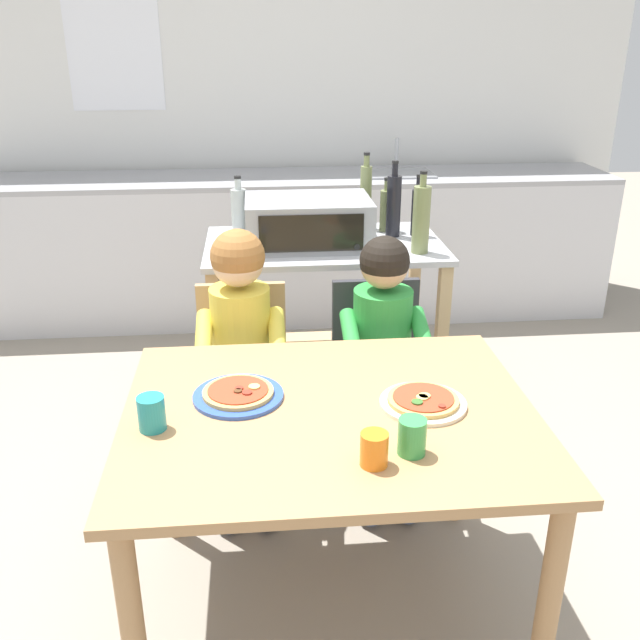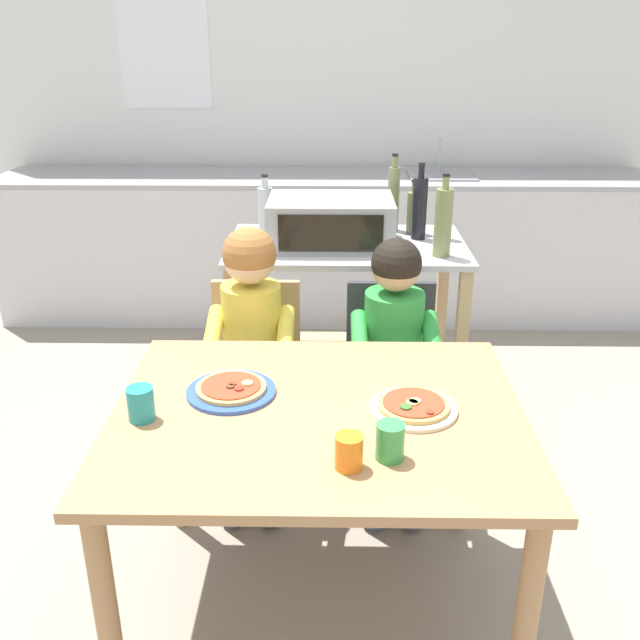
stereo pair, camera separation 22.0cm
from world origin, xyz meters
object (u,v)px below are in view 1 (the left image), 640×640
(bottle_brown_beer, at_px, (387,209))
(dining_chair_right, at_px, (378,369))
(toaster_oven, at_px, (308,222))
(bottle_tall_green_wine, at_px, (421,219))
(child_in_yellow_shirt, at_px, (241,339))
(bottle_clear_vinegar, at_px, (394,205))
(drinking_cup_orange, at_px, (374,449))
(pizza_plate_blue_rimmed, at_px, (238,394))
(drinking_cup_teal, at_px, (152,413))
(kitchen_island_cart, at_px, (324,303))
(bottle_dark_olive_oil, at_px, (366,196))
(child_in_green_shirt, at_px, (385,342))
(dining_table, at_px, (330,440))
(pizza_plate_cream, at_px, (423,402))
(bottle_slim_sauce, at_px, (239,211))
(bottle_squat_spirits, at_px, (417,212))
(drinking_cup_green, at_px, (412,437))
(dining_chair_left, at_px, (244,374))

(bottle_brown_beer, height_order, dining_chair_right, bottle_brown_beer)
(toaster_oven, xyz_separation_m, dining_chair_right, (0.24, -0.47, -0.48))
(bottle_tall_green_wine, relative_size, child_in_yellow_shirt, 0.32)
(bottle_clear_vinegar, xyz_separation_m, drinking_cup_orange, (-0.34, -1.57, -0.23))
(pizza_plate_blue_rimmed, bearing_deg, drinking_cup_teal, -146.35)
(bottle_tall_green_wine, distance_m, dining_chair_right, 0.65)
(kitchen_island_cart, xyz_separation_m, bottle_dark_olive_oil, (0.21, 0.22, 0.43))
(kitchen_island_cart, bearing_deg, child_in_green_shirt, -75.07)
(child_in_yellow_shirt, distance_m, drinking_cup_orange, 0.96)
(bottle_tall_green_wine, relative_size, child_in_green_shirt, 0.33)
(dining_chair_right, xyz_separation_m, pizza_plate_blue_rimmed, (-0.53, -0.63, 0.26))
(dining_table, distance_m, pizza_plate_cream, 0.29)
(dining_chair_right, bearing_deg, bottle_clear_vinegar, 75.11)
(bottle_clear_vinegar, xyz_separation_m, pizza_plate_blue_rimmed, (-0.68, -1.20, -0.26))
(bottle_dark_olive_oil, height_order, pizza_plate_blue_rimmed, bottle_dark_olive_oil)
(toaster_oven, height_order, drinking_cup_orange, toaster_oven)
(bottle_dark_olive_oil, bearing_deg, pizza_plate_cream, -91.96)
(bottle_tall_green_wine, bearing_deg, bottle_slim_sauce, 154.88)
(child_in_green_shirt, bearing_deg, kitchen_island_cart, 104.93)
(bottle_squat_spirits, height_order, child_in_green_shirt, bottle_squat_spirits)
(bottle_squat_spirits, height_order, drinking_cup_green, bottle_squat_spirits)
(bottle_tall_green_wine, distance_m, bottle_clear_vinegar, 0.26)
(child_in_yellow_shirt, bearing_deg, dining_chair_right, 11.97)
(pizza_plate_cream, height_order, drinking_cup_orange, drinking_cup_orange)
(toaster_oven, relative_size, bottle_squat_spirits, 1.94)
(bottle_brown_beer, distance_m, drinking_cup_orange, 1.71)
(bottle_slim_sauce, bearing_deg, child_in_yellow_shirt, -89.61)
(dining_chair_left, relative_size, child_in_green_shirt, 0.80)
(toaster_oven, xyz_separation_m, pizza_plate_cream, (0.24, -1.20, -0.22))
(bottle_dark_olive_oil, bearing_deg, drinking_cup_orange, -97.88)
(bottle_brown_beer, distance_m, child_in_yellow_shirt, 1.06)
(kitchen_island_cart, height_order, dining_chair_right, kitchen_island_cart)
(kitchen_island_cart, distance_m, dining_chair_right, 0.53)
(bottle_dark_olive_oil, height_order, dining_chair_left, bottle_dark_olive_oil)
(bottle_squat_spirits, bearing_deg, kitchen_island_cart, -168.92)
(bottle_slim_sauce, height_order, bottle_squat_spirits, bottle_squat_spirits)
(toaster_oven, distance_m, drinking_cup_green, 1.45)
(child_in_green_shirt, xyz_separation_m, pizza_plate_blue_rimmed, (-0.53, -0.51, 0.08))
(kitchen_island_cart, bearing_deg, drinking_cup_teal, -114.75)
(kitchen_island_cart, relative_size, pizza_plate_blue_rimmed, 3.90)
(dining_table, height_order, child_in_yellow_shirt, child_in_yellow_shirt)
(bottle_brown_beer, distance_m, bottle_clear_vinegar, 0.10)
(dining_chair_right, height_order, pizza_plate_cream, dining_chair_right)
(bottle_squat_spirits, height_order, drinking_cup_orange, bottle_squat_spirits)
(kitchen_island_cart, relative_size, drinking_cup_teal, 10.75)
(bottle_dark_olive_oil, xyz_separation_m, drinking_cup_orange, (-0.24, -1.72, -0.24))
(bottle_tall_green_wine, relative_size, dining_chair_right, 0.42)
(bottle_brown_beer, height_order, dining_chair_left, bottle_brown_beer)
(drinking_cup_orange, bearing_deg, child_in_green_shirt, 77.91)
(kitchen_island_cart, distance_m, bottle_squat_spirits, 0.58)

